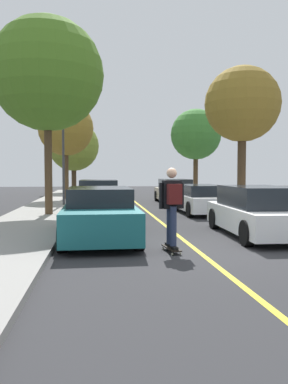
{
  "coord_description": "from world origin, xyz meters",
  "views": [
    {
      "loc": [
        -2.26,
        -9.15,
        1.8
      ],
      "look_at": [
        -0.18,
        8.29,
        0.9
      ],
      "focal_mm": 36.89,
      "sensor_mm": 36.0,
      "label": 1
    }
  ],
  "objects": [
    {
      "name": "street_tree_left_far",
      "position": [
        -4.16,
        23.77,
        3.93
      ],
      "size": [
        4.12,
        4.12,
        5.86
      ],
      "color": "#3D2D1E",
      "rests_on": "sidewalk_left"
    },
    {
      "name": "parked_car_left_nearest",
      "position": [
        -2.2,
        1.36,
        0.68
      ],
      "size": [
        1.99,
        4.58,
        1.38
      ],
      "color": "#196066",
      "rests_on": "ground"
    },
    {
      "name": "street_tree_right_nearest",
      "position": [
        4.16,
        7.84,
        4.77
      ],
      "size": [
        3.34,
        3.34,
        6.34
      ],
      "color": "#4C3823",
      "rests_on": "sidewalk_right"
    },
    {
      "name": "parked_car_right_nearest",
      "position": [
        2.2,
        1.41,
        0.68
      ],
      "size": [
        1.98,
        4.42,
        1.4
      ],
      "color": "white",
      "rests_on": "ground"
    },
    {
      "name": "ground",
      "position": [
        0.0,
        0.0,
        0.0
      ],
      "size": [
        80.0,
        80.0,
        0.0
      ],
      "primitive_type": "plane",
      "color": "#2D2D30"
    },
    {
      "name": "parked_car_right_near",
      "position": [
        2.2,
        7.45,
        0.63
      ],
      "size": [
        1.91,
        4.24,
        1.24
      ],
      "color": "white",
      "rests_on": "ground"
    },
    {
      "name": "street_tree_left_near",
      "position": [
        -4.16,
        15.58,
        4.47
      ],
      "size": [
        3.39,
        3.39,
        6.04
      ],
      "color": "#4C3823",
      "rests_on": "sidewalk_left"
    },
    {
      "name": "skateboarder",
      "position": [
        -0.61,
        -0.55,
        1.12
      ],
      "size": [
        0.59,
        0.71,
        1.79
      ],
      "color": "black",
      "rests_on": "skateboard"
    },
    {
      "name": "parked_car_right_far",
      "position": [
        2.2,
        13.34,
        0.67
      ],
      "size": [
        1.94,
        4.59,
        1.39
      ],
      "color": "#BCAD89",
      "rests_on": "ground"
    },
    {
      "name": "street_tree_right_near",
      "position": [
        4.16,
        16.12,
        4.23
      ],
      "size": [
        3.29,
        3.29,
        5.75
      ],
      "color": "#4C3823",
      "rests_on": "sidewalk_right"
    },
    {
      "name": "skateboard",
      "position": [
        -0.61,
        -0.52,
        0.09
      ],
      "size": [
        0.33,
        0.86,
        0.1
      ],
      "color": "black",
      "rests_on": "ground"
    },
    {
      "name": "streetlamp",
      "position": [
        -3.95,
        11.17,
        3.56
      ],
      "size": [
        0.36,
        0.24,
        6.03
      ],
      "color": "#38383D",
      "rests_on": "sidewalk_left"
    },
    {
      "name": "street_tree_left_nearest",
      "position": [
        -4.16,
        6.64,
        5.57
      ],
      "size": [
        4.38,
        4.38,
        7.63
      ],
      "color": "#4C3823",
      "rests_on": "sidewalk_left"
    },
    {
      "name": "center_line",
      "position": [
        0.0,
        4.0,
        0.0
      ],
      "size": [
        0.12,
        39.2,
        0.01
      ],
      "primitive_type": "cube",
      "color": "gold",
      "rests_on": "ground"
    },
    {
      "name": "parked_car_left_near",
      "position": [
        -2.2,
        7.91,
        0.7
      ],
      "size": [
        1.92,
        4.08,
        1.45
      ],
      "color": "white",
      "rests_on": "ground"
    }
  ]
}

